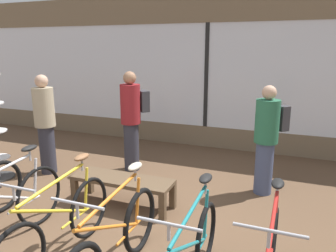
{
  "coord_description": "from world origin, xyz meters",
  "views": [
    {
      "loc": [
        1.78,
        -2.75,
        2.13
      ],
      "look_at": [
        0.0,
        1.75,
        0.95
      ],
      "focal_mm": 35.0,
      "sensor_mm": 36.0,
      "label": 1
    }
  ],
  "objects_px": {
    "bicycle_center_right": "(115,244)",
    "customer_near_rack": "(45,123)",
    "bicycle_left": "(5,212)",
    "customer_mid_floor": "(267,137)",
    "display_bench": "(123,183)",
    "customer_by_window": "(132,118)",
    "bicycle_center_left": "(59,226)"
  },
  "relations": [
    {
      "from": "bicycle_center_right",
      "to": "customer_near_rack",
      "type": "distance_m",
      "value": 3.17
    },
    {
      "from": "bicycle_left",
      "to": "customer_mid_floor",
      "type": "distance_m",
      "value": 3.49
    },
    {
      "from": "customer_mid_floor",
      "to": "customer_near_rack",
      "type": "bearing_deg",
      "value": -171.5
    },
    {
      "from": "bicycle_left",
      "to": "bicycle_center_right",
      "type": "distance_m",
      "value": 1.38
    },
    {
      "from": "customer_near_rack",
      "to": "display_bench",
      "type": "bearing_deg",
      "value": -18.53
    },
    {
      "from": "customer_by_window",
      "to": "customer_mid_floor",
      "type": "distance_m",
      "value": 2.26
    },
    {
      "from": "bicycle_center_left",
      "to": "customer_near_rack",
      "type": "height_order",
      "value": "customer_near_rack"
    },
    {
      "from": "bicycle_center_right",
      "to": "customer_by_window",
      "type": "height_order",
      "value": "customer_by_window"
    },
    {
      "from": "display_bench",
      "to": "customer_by_window",
      "type": "relative_size",
      "value": 0.81
    },
    {
      "from": "bicycle_left",
      "to": "customer_by_window",
      "type": "bearing_deg",
      "value": 85.32
    },
    {
      "from": "customer_mid_floor",
      "to": "customer_by_window",
      "type": "bearing_deg",
      "value": 176.65
    },
    {
      "from": "bicycle_center_right",
      "to": "bicycle_center_left",
      "type": "bearing_deg",
      "value": 176.02
    },
    {
      "from": "customer_by_window",
      "to": "customer_mid_floor",
      "type": "xyz_separation_m",
      "value": [
        2.26,
        -0.13,
        -0.07
      ]
    },
    {
      "from": "customer_near_rack",
      "to": "customer_by_window",
      "type": "height_order",
      "value": "customer_by_window"
    },
    {
      "from": "display_bench",
      "to": "customer_mid_floor",
      "type": "height_order",
      "value": "customer_mid_floor"
    },
    {
      "from": "bicycle_center_left",
      "to": "customer_by_window",
      "type": "height_order",
      "value": "customer_by_window"
    },
    {
      "from": "bicycle_center_left",
      "to": "customer_by_window",
      "type": "bearing_deg",
      "value": 101.3
    },
    {
      "from": "display_bench",
      "to": "customer_mid_floor",
      "type": "bearing_deg",
      "value": 32.83
    },
    {
      "from": "customer_by_window",
      "to": "display_bench",
      "type": "bearing_deg",
      "value": -68.19
    },
    {
      "from": "display_bench",
      "to": "customer_near_rack",
      "type": "xyz_separation_m",
      "value": [
        -1.79,
        0.6,
        0.56
      ]
    },
    {
      "from": "bicycle_center_right",
      "to": "customer_near_rack",
      "type": "xyz_separation_m",
      "value": [
        -2.46,
        1.94,
        0.51
      ]
    },
    {
      "from": "bicycle_center_right",
      "to": "customer_near_rack",
      "type": "relative_size",
      "value": 1.04
    },
    {
      "from": "bicycle_center_right",
      "to": "customer_by_window",
      "type": "relative_size",
      "value": 1.01
    },
    {
      "from": "customer_mid_floor",
      "to": "display_bench",
      "type": "bearing_deg",
      "value": -147.17
    },
    {
      "from": "bicycle_center_left",
      "to": "customer_by_window",
      "type": "xyz_separation_m",
      "value": [
        -0.51,
        2.55,
        0.55
      ]
    },
    {
      "from": "bicycle_center_right",
      "to": "customer_by_window",
      "type": "distance_m",
      "value": 2.9
    },
    {
      "from": "bicycle_center_left",
      "to": "bicycle_center_right",
      "type": "distance_m",
      "value": 0.66
    },
    {
      "from": "bicycle_center_left",
      "to": "bicycle_center_right",
      "type": "bearing_deg",
      "value": -3.98
    },
    {
      "from": "display_bench",
      "to": "bicycle_center_left",
      "type": "bearing_deg",
      "value": -89.78
    },
    {
      "from": "bicycle_center_left",
      "to": "customer_by_window",
      "type": "relative_size",
      "value": 1.01
    },
    {
      "from": "display_bench",
      "to": "customer_near_rack",
      "type": "distance_m",
      "value": 1.97
    },
    {
      "from": "bicycle_center_left",
      "to": "customer_mid_floor",
      "type": "height_order",
      "value": "customer_mid_floor"
    }
  ]
}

